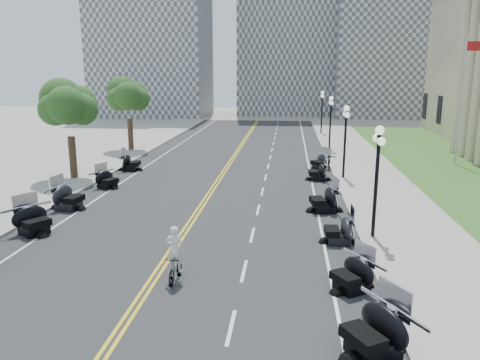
{
  "coord_description": "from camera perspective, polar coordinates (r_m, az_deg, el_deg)",
  "views": [
    {
      "loc": [
        4.75,
        -16.3,
        7.35
      ],
      "look_at": [
        2.37,
        6.51,
        2.0
      ],
      "focal_mm": 35.0,
      "sensor_mm": 36.0,
      "label": 1
    }
  ],
  "objects": [
    {
      "name": "ground",
      "position": [
        18.5,
        -9.59,
        -10.47
      ],
      "size": [
        160.0,
        160.0,
        0.0
      ],
      "primitive_type": "plane",
      "color": "gray"
    },
    {
      "name": "road",
      "position": [
        27.72,
        -4.12,
        -2.27
      ],
      "size": [
        16.0,
        90.0,
        0.01
      ],
      "primitive_type": "cube",
      "color": "#333335",
      "rests_on": "ground"
    },
    {
      "name": "centerline_yellow_a",
      "position": [
        27.74,
        -4.37,
        -2.25
      ],
      "size": [
        0.12,
        90.0,
        0.0
      ],
      "primitive_type": "cube",
      "color": "yellow",
      "rests_on": "road"
    },
    {
      "name": "centerline_yellow_b",
      "position": [
        27.7,
        -3.88,
        -2.26
      ],
      "size": [
        0.12,
        90.0,
        0.0
      ],
      "primitive_type": "cube",
      "color": "yellow",
      "rests_on": "road"
    },
    {
      "name": "edge_line_north",
      "position": [
        27.36,
        9.21,
        -2.6
      ],
      "size": [
        0.12,
        90.0,
        0.0
      ],
      "primitive_type": "cube",
      "color": "white",
      "rests_on": "road"
    },
    {
      "name": "edge_line_south",
      "position": [
        29.5,
        -16.47,
        -1.82
      ],
      "size": [
        0.12,
        90.0,
        0.0
      ],
      "primitive_type": "cube",
      "color": "white",
      "rests_on": "road"
    },
    {
      "name": "lane_dash_5",
      "position": [
        14.41,
        -1.1,
        -17.49
      ],
      "size": [
        0.12,
        2.0,
        0.0
      ],
      "primitive_type": "cube",
      "color": "white",
      "rests_on": "road"
    },
    {
      "name": "lane_dash_6",
      "position": [
        17.95,
        0.49,
        -11.01
      ],
      "size": [
        0.12,
        2.0,
        0.0
      ],
      "primitive_type": "cube",
      "color": "white",
      "rests_on": "road"
    },
    {
      "name": "lane_dash_7",
      "position": [
        21.64,
        1.51,
        -6.69
      ],
      "size": [
        0.12,
        2.0,
        0.0
      ],
      "primitive_type": "cube",
      "color": "white",
      "rests_on": "road"
    },
    {
      "name": "lane_dash_8",
      "position": [
        25.43,
        2.22,
        -3.65
      ],
      "size": [
        0.12,
        2.0,
        0.0
      ],
      "primitive_type": "cube",
      "color": "white",
      "rests_on": "road"
    },
    {
      "name": "lane_dash_9",
      "position": [
        29.28,
        2.74,
        -1.4
      ],
      "size": [
        0.12,
        2.0,
        0.0
      ],
      "primitive_type": "cube",
      "color": "white",
      "rests_on": "road"
    },
    {
      "name": "lane_dash_10",
      "position": [
        33.16,
        3.14,
        0.33
      ],
      "size": [
        0.12,
        2.0,
        0.0
      ],
      "primitive_type": "cube",
      "color": "white",
      "rests_on": "road"
    },
    {
      "name": "lane_dash_11",
      "position": [
        37.07,
        3.45,
        1.69
      ],
      "size": [
        0.12,
        2.0,
        0.0
      ],
      "primitive_type": "cube",
      "color": "white",
      "rests_on": "road"
    },
    {
      "name": "lane_dash_12",
      "position": [
        40.99,
        3.71,
        2.8
      ],
      "size": [
        0.12,
        2.0,
        0.0
      ],
      "primitive_type": "cube",
      "color": "white",
      "rests_on": "road"
    },
    {
      "name": "lane_dash_13",
      "position": [
        44.93,
        3.92,
        3.71
      ],
      "size": [
        0.12,
        2.0,
        0.0
      ],
      "primitive_type": "cube",
      "color": "white",
      "rests_on": "road"
    },
    {
      "name": "lane_dash_14",
      "position": [
        48.88,
        4.09,
        4.47
      ],
      "size": [
        0.12,
        2.0,
        0.0
      ],
      "primitive_type": "cube",
      "color": "white",
      "rests_on": "road"
    },
    {
      "name": "lane_dash_15",
      "position": [
        52.84,
        4.24,
        5.12
      ],
      "size": [
        0.12,
        2.0,
        0.0
      ],
      "primitive_type": "cube",
      "color": "white",
      "rests_on": "road"
    },
    {
      "name": "lane_dash_16",
      "position": [
        56.8,
        4.37,
        5.68
      ],
      "size": [
        0.12,
        2.0,
        0.0
      ],
      "primitive_type": "cube",
      "color": "white",
      "rests_on": "road"
    },
    {
      "name": "lane_dash_17",
      "position": [
        60.77,
        4.49,
        6.16
      ],
      "size": [
        0.12,
        2.0,
        0.0
      ],
      "primitive_type": "cube",
      "color": "white",
      "rests_on": "road"
    },
    {
      "name": "lane_dash_18",
      "position": [
        64.74,
        4.59,
        6.59
      ],
      "size": [
        0.12,
        2.0,
        0.0
      ],
      "primitive_type": "cube",
      "color": "white",
      "rests_on": "road"
    },
    {
      "name": "lane_dash_19",
      "position": [
        68.71,
        4.67,
        6.96
      ],
      "size": [
        0.12,
        2.0,
        0.0
      ],
      "primitive_type": "cube",
      "color": "white",
      "rests_on": "road"
    },
    {
      "name": "sidewalk_north",
      "position": [
        27.89,
        17.66,
        -2.62
      ],
      "size": [
        5.0,
        90.0,
        0.15
      ],
      "primitive_type": "cube",
      "color": "#9E9991",
      "rests_on": "ground"
    },
    {
      "name": "sidewalk_south",
      "position": [
        31.26,
        -23.44,
        -1.43
      ],
      "size": [
        5.0,
        90.0,
        0.15
      ],
      "primitive_type": "cube",
      "color": "#9E9991",
      "rests_on": "ground"
    },
    {
      "name": "lawn",
      "position": [
        37.32,
        25.81,
        0.53
      ],
      "size": [
        9.0,
        60.0,
        0.1
      ],
      "primitive_type": "cube",
      "color": "#356023",
      "rests_on": "ground"
    },
    {
      "name": "distant_block_a",
      "position": [
        81.74,
        -10.67,
        16.89
      ],
      "size": [
        18.0,
        14.0,
        26.0
      ],
      "primitive_type": "cube",
      "color": "gray",
      "rests_on": "ground"
    },
    {
      "name": "distant_block_b",
      "position": [
        84.65,
        5.72,
        18.26
      ],
      "size": [
        16.0,
        12.0,
        30.0
      ],
      "primitive_type": "cube",
      "color": "gray",
      "rests_on": "ground"
    },
    {
      "name": "distant_block_c",
      "position": [
        83.19,
        18.58,
        15.0
      ],
      "size": [
        20.0,
        14.0,
        22.0
      ],
      "primitive_type": "cube",
      "color": "gray",
      "rests_on": "ground"
    },
    {
      "name": "street_lamp_2",
      "position": [
        21.2,
        16.26,
        -0.35
      ],
      "size": [
        0.5,
        1.2,
        4.9
      ],
      "primitive_type": null,
      "color": "black",
      "rests_on": "sidewalk_north"
    },
    {
      "name": "street_lamp_3",
      "position": [
        32.88,
        12.66,
        4.51
      ],
      "size": [
        0.5,
        1.2,
        4.9
      ],
      "primitive_type": null,
      "color": "black",
      "rests_on": "sidewalk_north"
    },
    {
      "name": "street_lamp_4",
      "position": [
        44.72,
        10.95,
        6.8
      ],
      "size": [
        0.5,
        1.2,
        4.9
      ],
      "primitive_type": null,
      "color": "black",
      "rests_on": "sidewalk_north"
    },
    {
      "name": "street_lamp_5",
      "position": [
        56.63,
        9.94,
        8.13
      ],
      "size": [
        0.5,
        1.2,
        4.9
      ],
      "primitive_type": null,
      "color": "black",
      "rests_on": "sidewalk_north"
    },
    {
      "name": "flagpole",
      "position": [
        40.6,
        25.31,
        8.58
      ],
      "size": [
        1.1,
        0.2,
        10.0
      ],
      "primitive_type": null,
      "color": "silver",
      "rests_on": "ground"
    },
    {
      "name": "tree_3",
      "position": [
        33.8,
        -20.13,
        7.93
      ],
      "size": [
        4.8,
        4.8,
        9.2
      ],
      "primitive_type": null,
      "color": "#235619",
      "rests_on": "sidewalk_south"
    },
    {
      "name": "tree_4",
      "position": [
        44.88,
        -13.42,
        9.46
      ],
      "size": [
        4.8,
        4.8,
        9.2
      ],
      "primitive_type": null,
      "color": "#235619",
      "rests_on": "sidewalk_south"
    },
    {
      "name": "motorcycle_n_4",
      "position": [
        13.31,
        16.03,
        -17.06
      ],
      "size": [
        3.02,
        3.02,
        1.54
      ],
      "primitive_type": null,
      "rotation": [
        0.0,
        0.0,
        -1.03
      ],
      "color": "black",
      "rests_on": "road"
    },
    {
      "name": "motorcycle_n_5",
      "position": [
        16.67,
        13.5,
        -10.94
      ],
      "size": [
        2.58,
        2.58,
        1.31
      ],
      "primitive_type": null,
      "rotation": [
        0.0,
        0.0,
        -1.0
      ],
      "color": "black",
      "rests_on": "road"
    },
    {
      "name": "motorcycle_n_6",
      "position": [
        20.9,
        12.0,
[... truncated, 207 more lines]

